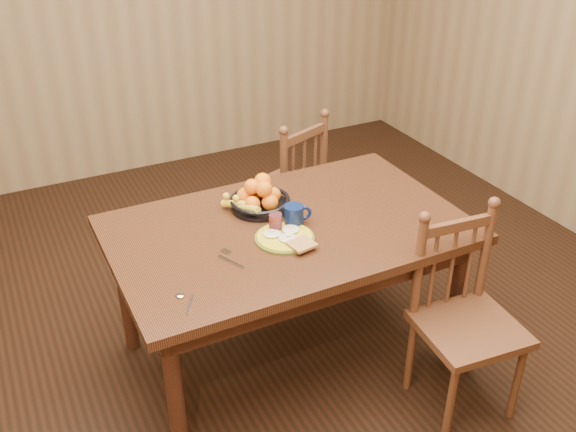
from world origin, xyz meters
name	(u,v)px	position (x,y,z in m)	size (l,w,h in m)	color
room	(288,100)	(0.00, 0.00, 1.35)	(4.52, 5.02, 2.72)	black
dining_table	(288,241)	(0.00, 0.00, 0.67)	(1.60, 1.00, 0.75)	black
chair_far	(286,191)	(0.40, 0.81, 0.46)	(0.54, 0.53, 0.94)	#4F2C17
chair_near	(465,320)	(0.55, -0.62, 0.45)	(0.46, 0.44, 0.93)	#4F2C17
breakfast_plate	(286,237)	(-0.06, -0.11, 0.76)	(0.26, 0.29, 0.04)	#59601E
fork	(229,258)	(-0.34, -0.13, 0.75)	(0.07, 0.18, 0.00)	silver
spoon	(183,298)	(-0.60, -0.31, 0.75)	(0.07, 0.15, 0.01)	silver
coffee_mug	(295,215)	(0.03, -0.01, 0.80)	(0.13, 0.09, 0.10)	#0B183E
juice_glass	(276,224)	(-0.07, -0.02, 0.79)	(0.06, 0.06, 0.09)	silver
fruit_bowl	(259,198)	(-0.05, 0.21, 0.81)	(0.32, 0.29, 0.17)	black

